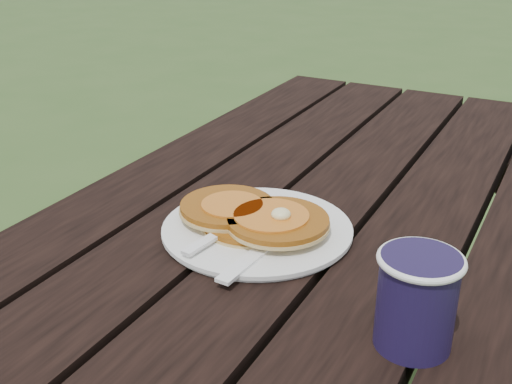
% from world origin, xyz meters
% --- Properties ---
extents(plate, '(0.33, 0.33, 0.01)m').
position_xyz_m(plate, '(-0.05, 0.04, 0.76)').
color(plate, white).
rests_on(plate, picnic_table).
extents(pancake_stack, '(0.22, 0.15, 0.04)m').
position_xyz_m(pancake_stack, '(-0.05, 0.04, 0.77)').
color(pancake_stack, '#945110').
rests_on(pancake_stack, plate).
extents(knife, '(0.03, 0.18, 0.00)m').
position_xyz_m(knife, '(-0.01, -0.03, 0.76)').
color(knife, white).
rests_on(knife, plate).
extents(fork, '(0.05, 0.16, 0.01)m').
position_xyz_m(fork, '(-0.08, -0.03, 0.77)').
color(fork, white).
rests_on(fork, plate).
extents(coffee_cup, '(0.09, 0.09, 0.11)m').
position_xyz_m(coffee_cup, '(0.22, -0.11, 0.81)').
color(coffee_cup, '#1A1236').
rests_on(coffee_cup, picnic_table).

